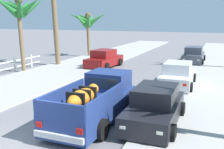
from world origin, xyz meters
TOP-DOWN VIEW (x-y plane):
  - sidewalk_left at (-5.86, 12.00)m, footprint 5.38×60.00m
  - sidewalk_right at (5.86, 12.00)m, footprint 5.38×60.00m
  - curb_left at (-4.57, 12.00)m, footprint 0.16×60.00m
  - curb_right at (4.57, 12.00)m, footprint 0.16×60.00m
  - pickup_truck at (1.23, 3.36)m, footprint 2.27×5.23m
  - car_left_near at (3.35, 20.15)m, footprint 2.06×4.27m
  - car_right_near at (3.58, 3.88)m, footprint 2.10×4.29m
  - car_left_mid at (3.42, 10.34)m, footprint 2.14×4.31m
  - car_right_mid at (-3.54, 14.78)m, footprint 2.21×4.34m
  - palm_tree_left_fore at (-8.41, 10.22)m, footprint 3.59×3.85m
  - palm_tree_right_mid at (-7.85, 20.09)m, footprint 3.98×3.87m

SIDE VIEW (x-z plane):
  - curb_left at x=-4.57m, z-range 0.00..0.10m
  - curb_right at x=4.57m, z-range 0.00..0.10m
  - sidewalk_left at x=-5.86m, z-range 0.00..0.12m
  - sidewalk_right at x=5.86m, z-range 0.00..0.12m
  - car_left_near at x=3.35m, z-range -0.06..1.48m
  - car_right_near at x=3.58m, z-range -0.06..1.48m
  - car_left_mid at x=3.42m, z-range -0.06..1.48m
  - car_right_mid at x=-3.54m, z-range -0.06..1.48m
  - pickup_truck at x=1.23m, z-range -0.09..1.71m
  - palm_tree_right_mid at x=-7.85m, z-range 1.50..6.37m
  - palm_tree_left_fore at x=-8.41m, z-range 1.90..7.74m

